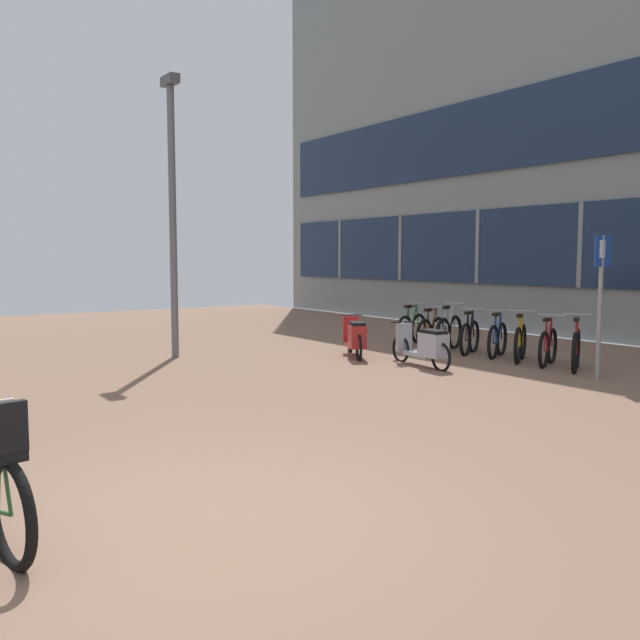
# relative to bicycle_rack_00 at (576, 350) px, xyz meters

# --- Properties ---
(ground) EXTENTS (21.00, 40.00, 0.13)m
(ground) POSITION_rel_bicycle_rack_00_xyz_m (-6.79, -2.54, -0.38)
(ground) COLOR #26292B
(bicycle_rack_00) EXTENTS (1.20, 0.77, 1.01)m
(bicycle_rack_00) POSITION_rel_bicycle_rack_00_xyz_m (0.00, 0.00, 0.00)
(bicycle_rack_00) COLOR black
(bicycle_rack_00) RESTS_ON ground
(bicycle_rack_01) EXTENTS (1.24, 0.62, 0.95)m
(bicycle_rack_01) POSITION_rel_bicycle_rack_00_xyz_m (0.05, 0.62, -0.02)
(bicycle_rack_01) COLOR black
(bicycle_rack_01) RESTS_ON ground
(bicycle_rack_02) EXTENTS (1.21, 0.78, 0.98)m
(bicycle_rack_02) POSITION_rel_bicycle_rack_00_xyz_m (0.05, 1.23, -0.01)
(bicycle_rack_02) COLOR black
(bicycle_rack_02) RESTS_ON ground
(bicycle_rack_03) EXTENTS (1.22, 0.64, 0.96)m
(bicycle_rack_03) POSITION_rel_bicycle_rack_00_xyz_m (0.12, 1.85, -0.02)
(bicycle_rack_03) COLOR black
(bicycle_rack_03) RESTS_ON ground
(bicycle_rack_04) EXTENTS (1.18, 0.64, 0.95)m
(bicycle_rack_04) POSITION_rel_bicycle_rack_00_xyz_m (0.00, 2.47, -0.02)
(bicycle_rack_04) COLOR black
(bicycle_rack_04) RESTS_ON ground
(bicycle_rack_05) EXTENTS (1.35, 0.64, 1.03)m
(bicycle_rack_05) POSITION_rel_bicycle_rack_00_xyz_m (0.04, 3.09, 0.01)
(bicycle_rack_05) COLOR black
(bicycle_rack_05) RESTS_ON ground
(bicycle_rack_06) EXTENTS (1.23, 0.51, 0.92)m
(bicycle_rack_06) POSITION_rel_bicycle_rack_00_xyz_m (0.12, 3.70, -0.03)
(bicycle_rack_06) COLOR black
(bicycle_rack_06) RESTS_ON ground
(bicycle_rack_07) EXTENTS (1.30, 0.54, 0.97)m
(bicycle_rack_07) POSITION_rel_bicycle_rack_00_xyz_m (0.10, 4.32, -0.01)
(bicycle_rack_07) COLOR black
(bicycle_rack_07) RESTS_ON ground
(scooter_near) EXTENTS (0.54, 1.72, 0.79)m
(scooter_near) POSITION_rel_bicycle_rack_00_xyz_m (-1.94, 1.72, 0.03)
(scooter_near) COLOR black
(scooter_near) RESTS_ON ground
(scooter_mid) EXTENTS (0.94, 1.54, 0.82)m
(scooter_mid) POSITION_rel_bicycle_rack_00_xyz_m (-2.23, 3.38, 0.04)
(scooter_mid) COLOR black
(scooter_mid) RESTS_ON ground
(parking_sign) EXTENTS (0.40, 0.07, 2.31)m
(parking_sign) POSITION_rel_bicycle_rack_00_xyz_m (-0.50, -0.75, 1.08)
(parking_sign) COLOR gray
(parking_sign) RESTS_ON ground
(lamp_post) EXTENTS (0.20, 0.52, 5.40)m
(lamp_post) POSITION_rel_bicycle_rack_00_xyz_m (-5.14, 5.42, 2.66)
(lamp_post) COLOR slate
(lamp_post) RESTS_ON ground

